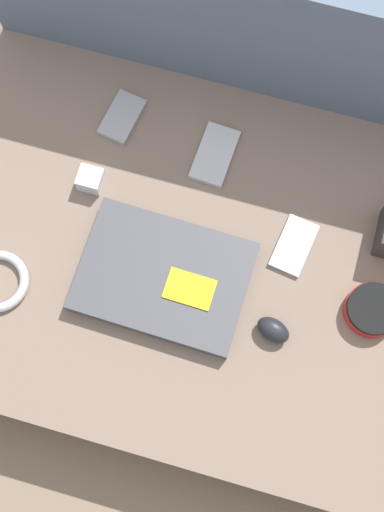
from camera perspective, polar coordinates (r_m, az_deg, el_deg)
The scene contains 10 objects.
ground_plane at distance 1.52m, azimuth 0.00°, elevation -1.79°, with size 8.00×8.00×0.00m, color #7A6651.
couch_seat at distance 1.44m, azimuth 0.00°, elevation -1.05°, with size 1.04×0.75×0.16m.
couch_backrest at distance 1.48m, azimuth 5.26°, elevation 18.04°, with size 1.04×0.20×0.49m.
laptop at distance 1.34m, azimuth -2.27°, elevation -1.68°, with size 0.32×0.23×0.03m.
computer_mouse at distance 1.32m, azimuth 6.51°, elevation -5.90°, with size 0.07×0.06×0.04m.
speaker_puck at distance 1.36m, azimuth 14.21°, elevation -4.18°, with size 0.10×0.10×0.03m.
phone_silver at distance 1.43m, azimuth 1.84°, elevation 8.10°, with size 0.08×0.13×0.01m.
phone_black at distance 1.47m, azimuth -5.61°, elevation 10.99°, with size 0.08×0.11×0.01m.
phone_small at distance 1.38m, azimuth 8.16°, elevation 0.83°, with size 0.08×0.12×0.01m.
charger_brick at distance 1.41m, azimuth -8.13°, elevation 6.08°, with size 0.05×0.04×0.04m.
Camera 1 is at (0.10, -0.34, 1.47)m, focal length 50.00 mm.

